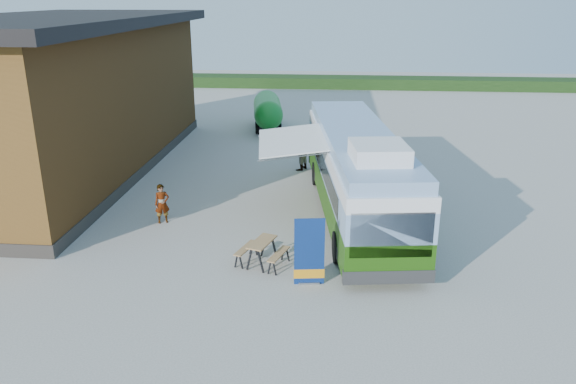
# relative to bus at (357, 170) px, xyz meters

# --- Properties ---
(ground) EXTENTS (100.00, 100.00, 0.00)m
(ground) POSITION_rel_bus_xyz_m (-3.73, -4.94, -1.91)
(ground) COLOR #BCB7AD
(ground) RESTS_ON ground
(barn) EXTENTS (9.60, 21.20, 7.50)m
(barn) POSITION_rel_bus_xyz_m (-14.23, 5.06, 1.68)
(barn) COLOR brown
(barn) RESTS_ON ground
(hedge) EXTENTS (40.00, 3.00, 1.00)m
(hedge) POSITION_rel_bus_xyz_m (4.27, 33.06, -1.41)
(hedge) COLOR #264419
(hedge) RESTS_ON ground
(bus) EXTENTS (4.39, 13.22, 3.99)m
(bus) POSITION_rel_bus_xyz_m (0.00, 0.00, 0.00)
(bus) COLOR #305E0F
(bus) RESTS_ON ground
(awning) EXTENTS (3.43, 4.92, 0.55)m
(awning) POSITION_rel_bus_xyz_m (-2.31, 0.33, 0.99)
(awning) COLOR white
(awning) RESTS_ON ground
(banner) EXTENTS (0.94, 0.26, 2.17)m
(banner) POSITION_rel_bus_xyz_m (-1.56, -5.93, -1.02)
(banner) COLOR navy
(banner) RESTS_ON ground
(picnic_table) EXTENTS (1.79, 1.68, 0.83)m
(picnic_table) POSITION_rel_bus_xyz_m (-3.16, -4.74, -1.28)
(picnic_table) COLOR #A6844E
(picnic_table) RESTS_ON ground
(person_a) EXTENTS (0.67, 0.59, 1.56)m
(person_a) POSITION_rel_bus_xyz_m (-7.49, -1.48, -1.13)
(person_a) COLOR #999999
(person_a) RESTS_ON ground
(person_b) EXTENTS (1.08, 1.17, 1.92)m
(person_b) POSITION_rel_bus_xyz_m (-2.65, 5.97, -0.94)
(person_b) COLOR #999999
(person_b) RESTS_ON ground
(slurry_tanker) EXTENTS (2.40, 6.06, 2.25)m
(slurry_tanker) POSITION_rel_bus_xyz_m (-5.33, 14.83, -0.61)
(slurry_tanker) COLOR #188527
(slurry_tanker) RESTS_ON ground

